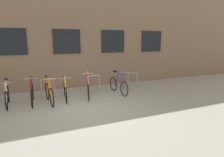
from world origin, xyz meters
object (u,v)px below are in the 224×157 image
object	(u,v)px
bicycle_pink	(88,88)
bicycle_silver	(7,96)
bicycle_blue	(118,85)
bicycle_orange	(49,93)
bicycle_maroon	(32,93)
bicycle_yellow	(65,91)

from	to	relation	value
bicycle_pink	bicycle_silver	distance (m)	3.05
bicycle_blue	bicycle_orange	xyz separation A→B (m)	(-3.01, -0.21, 0.02)
bicycle_maroon	bicycle_yellow	bearing A→B (deg)	0.84
bicycle_blue	bicycle_orange	world-z (taller)	bicycle_blue
bicycle_silver	bicycle_maroon	world-z (taller)	bicycle_maroon
bicycle_silver	bicycle_maroon	size ratio (longest dim) A/B	0.95
bicycle_yellow	bicycle_pink	world-z (taller)	bicycle_pink
bicycle_silver	bicycle_blue	bearing A→B (deg)	-0.30
bicycle_pink	bicycle_maroon	world-z (taller)	bicycle_pink
bicycle_blue	bicycle_maroon	bearing A→B (deg)	-179.60
bicycle_pink	bicycle_blue	bearing A→B (deg)	-0.32
bicycle_blue	bicycle_silver	distance (m)	4.47
bicycle_blue	bicycle_orange	size ratio (longest dim) A/B	1.00
bicycle_yellow	bicycle_maroon	distance (m)	1.25
bicycle_yellow	bicycle_silver	distance (m)	2.09
bicycle_yellow	bicycle_orange	bearing A→B (deg)	-161.98
bicycle_pink	bicycle_maroon	xyz separation A→B (m)	(-2.21, -0.03, 0.01)
bicycle_blue	bicycle_pink	distance (m)	1.41
bicycle_orange	bicycle_silver	size ratio (longest dim) A/B	1.03
bicycle_pink	bicycle_orange	size ratio (longest dim) A/B	0.97
bicycle_silver	bicycle_orange	bearing A→B (deg)	-9.30
bicycle_yellow	bicycle_maroon	xyz separation A→B (m)	(-1.25, -0.02, 0.02)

